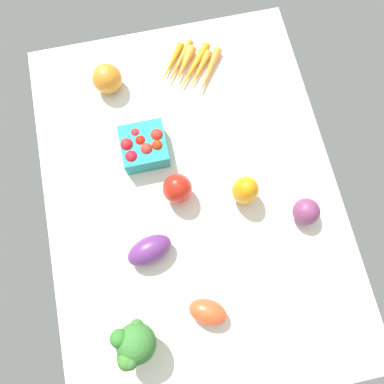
% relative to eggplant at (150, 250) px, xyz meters
% --- Properties ---
extents(tablecloth, '(1.04, 0.76, 0.02)m').
position_rel_eggplant_xyz_m(tablecloth, '(-0.13, 0.13, -0.04)').
color(tablecloth, silver).
rests_on(tablecloth, ground).
extents(eggplant, '(0.09, 0.13, 0.07)m').
position_rel_eggplant_xyz_m(eggplant, '(0.00, 0.00, 0.00)').
color(eggplant, '#5B2A6A').
rests_on(eggplant, tablecloth).
extents(roma_tomato, '(0.09, 0.11, 0.06)m').
position_rel_eggplant_xyz_m(roma_tomato, '(0.17, 0.11, -0.00)').
color(roma_tomato, '#E64C27').
rests_on(roma_tomato, tablecloth).
extents(carrot_bunch, '(0.20, 0.20, 0.03)m').
position_rel_eggplant_xyz_m(carrot_bunch, '(-0.49, 0.20, -0.02)').
color(carrot_bunch, orange).
rests_on(carrot_bunch, tablecloth).
extents(bell_pepper_orange, '(0.09, 0.09, 0.10)m').
position_rel_eggplant_xyz_m(bell_pepper_orange, '(-0.09, 0.26, 0.02)').
color(bell_pepper_orange, orange).
rests_on(bell_pepper_orange, tablecloth).
extents(broccoli_head, '(0.10, 0.09, 0.13)m').
position_rel_eggplant_xyz_m(broccoli_head, '(0.20, -0.07, 0.05)').
color(broccoli_head, '#A4CB72').
rests_on(broccoli_head, tablecloth).
extents(bell_pepper_red, '(0.09, 0.09, 0.10)m').
position_rel_eggplant_xyz_m(bell_pepper_red, '(-0.13, 0.10, 0.01)').
color(bell_pepper_red, red).
rests_on(bell_pepper_red, tablecloth).
extents(berry_basket, '(0.12, 0.12, 0.07)m').
position_rel_eggplant_xyz_m(berry_basket, '(-0.27, 0.03, 0.00)').
color(berry_basket, teal).
rests_on(berry_basket, tablecloth).
extents(red_onion_center, '(0.07, 0.07, 0.07)m').
position_rel_eggplant_xyz_m(red_onion_center, '(-0.01, 0.40, 0.00)').
color(red_onion_center, '#703158').
rests_on(red_onion_center, tablecloth).
extents(heirloom_tomato_orange, '(0.08, 0.08, 0.08)m').
position_rel_eggplant_xyz_m(heirloom_tomato_orange, '(-0.48, -0.03, 0.01)').
color(heirloom_tomato_orange, orange).
rests_on(heirloom_tomato_orange, tablecloth).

